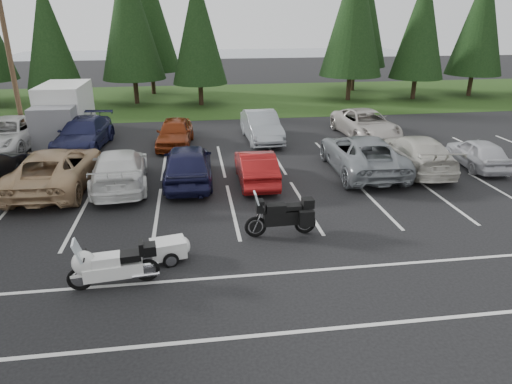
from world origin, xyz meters
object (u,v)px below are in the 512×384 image
object	(u,v)px
car_near_2	(56,169)
car_near_4	(188,164)
car_near_3	(120,169)
box_truck	(62,113)
car_near_5	(256,167)
car_near_8	(478,153)
adventure_motorcycle	(281,213)
car_far_2	(175,133)
car_far_0	(8,134)
car_near_6	(362,154)
utility_pole	(9,54)
car_far_4	(366,124)
car_far_3	(262,126)
touring_motorcycle	(113,262)
cargo_trailer	(168,250)
car_near_7	(415,153)
car_far_1	(84,134)

from	to	relation	value
car_near_2	car_near_4	bearing A→B (deg)	-179.47
car_near_3	car_near_4	xyz separation A→B (m)	(2.75, 0.06, 0.06)
box_truck	car_near_5	bearing A→B (deg)	-42.00
car_near_3	car_near_8	distance (m)	15.95
car_near_8	adventure_motorcycle	bearing A→B (deg)	34.03
box_truck	car_far_2	size ratio (longest dim) A/B	1.29
car_far_0	car_far_2	bearing A→B (deg)	1.24
car_near_6	car_near_3	bearing A→B (deg)	4.62
utility_pole	car_far_4	world-z (taller)	utility_pole
car_near_3	car_near_5	xyz separation A→B (m)	(5.55, -0.31, -0.09)
car_far_0	car_far_2	world-z (taller)	car_far_0
car_near_5	car_far_3	size ratio (longest dim) A/B	0.86
box_truck	car_far_0	xyz separation A→B (m)	(-2.27, -2.00, -0.64)
touring_motorcycle	car_far_2	bearing A→B (deg)	77.72
box_truck	car_near_8	distance (m)	21.74
car_far_0	cargo_trailer	distance (m)	15.49
car_near_7	touring_motorcycle	size ratio (longest dim) A/B	2.10
car_near_4	car_far_4	world-z (taller)	car_near_4
utility_pole	box_truck	bearing A→B (deg)	14.04
utility_pole	car_near_8	distance (m)	23.77
car_far_0	car_far_3	xyz separation A→B (m)	(13.29, -0.07, -0.01)
car_far_3	adventure_motorcycle	size ratio (longest dim) A/B	1.89
car_near_8	touring_motorcycle	distance (m)	17.06
cargo_trailer	car_near_3	bearing A→B (deg)	96.95
box_truck	car_near_2	xyz separation A→B (m)	(1.67, -8.27, -0.62)
cargo_trailer	car_far_3	bearing A→B (deg)	58.36
box_truck	car_near_2	bearing A→B (deg)	-78.59
car_near_3	touring_motorcycle	size ratio (longest dim) A/B	2.07
car_near_5	car_far_0	world-z (taller)	car_far_0
car_near_3	car_far_1	distance (m)	6.60
car_near_4	car_near_8	xyz separation A→B (m)	(13.20, 0.25, -0.16)
car_near_2	car_near_5	distance (m)	8.09
car_near_2	car_far_0	world-z (taller)	car_near_2
touring_motorcycle	car_near_8	bearing A→B (deg)	20.51
car_near_3	car_far_2	size ratio (longest dim) A/B	1.23
car_near_2	touring_motorcycle	bearing A→B (deg)	115.27
car_near_6	cargo_trailer	world-z (taller)	car_near_6
utility_pole	car_far_2	bearing A→B (deg)	-14.14
box_truck	car_near_2	size ratio (longest dim) A/B	0.94
car_near_4	car_far_1	xyz separation A→B (m)	(-5.37, 6.00, -0.05)
car_near_3	car_near_6	bearing A→B (deg)	177.84
car_far_2	car_far_4	world-z (taller)	car_far_4
car_near_5	utility_pole	bearing A→B (deg)	-34.77
car_near_7	car_far_1	distance (m)	16.51
box_truck	car_far_0	size ratio (longest dim) A/B	0.96
car_far_2	cargo_trailer	xyz separation A→B (m)	(0.07, -12.28, -0.41)
car_far_4	adventure_motorcycle	world-z (taller)	adventure_motorcycle
touring_motorcycle	car_far_4	bearing A→B (deg)	42.14
car_near_6	touring_motorcycle	bearing A→B (deg)	41.80
car_far_0	adventure_motorcycle	world-z (taller)	car_far_0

